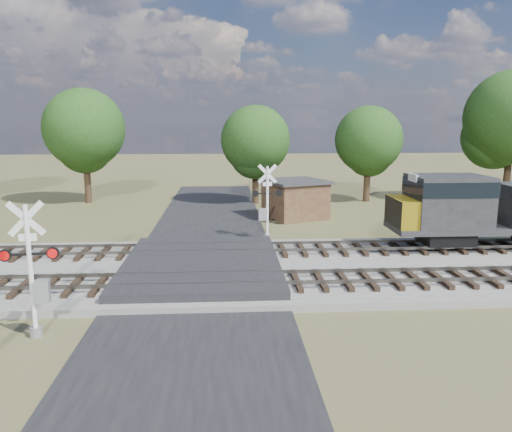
{
  "coord_description": "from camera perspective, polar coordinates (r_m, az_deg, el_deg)",
  "views": [
    {
      "loc": [
        1.15,
        -21.5,
        6.94
      ],
      "look_at": [
        2.57,
        2.0,
        2.35
      ],
      "focal_mm": 35.0,
      "sensor_mm": 36.0,
      "label": 1
    }
  ],
  "objects": [
    {
      "name": "ground",
      "position": [
        22.62,
        -6.25,
        -6.89
      ],
      "size": [
        160.0,
        160.0,
        0.0
      ],
      "primitive_type": "plane",
      "color": "#4C512B",
      "rests_on": "ground"
    },
    {
      "name": "ballast_bed",
      "position": [
        24.67,
        17.8,
        -5.48
      ],
      "size": [
        140.0,
        10.0,
        0.3
      ],
      "primitive_type": "cube",
      "color": "gray",
      "rests_on": "ground"
    },
    {
      "name": "road",
      "position": [
        22.61,
        -6.25,
        -6.8
      ],
      "size": [
        7.0,
        60.0,
        0.08
      ],
      "primitive_type": "cube",
      "color": "black",
      "rests_on": "ground"
    },
    {
      "name": "crossing_panel",
      "position": [
        23.01,
        -6.21,
        -5.76
      ],
      "size": [
        7.0,
        9.0,
        0.62
      ],
      "primitive_type": "cube",
      "color": "#262628",
      "rests_on": "ground"
    },
    {
      "name": "track_near",
      "position": [
        20.66,
        2.22,
        -7.38
      ],
      "size": [
        140.0,
        2.6,
        0.33
      ],
      "color": "black",
      "rests_on": "ballast_bed"
    },
    {
      "name": "track_far",
      "position": [
        25.43,
        1.11,
        -3.83
      ],
      "size": [
        140.0,
        2.6,
        0.33
      ],
      "color": "black",
      "rests_on": "ballast_bed"
    },
    {
      "name": "crossing_signal_near",
      "position": [
        17.45,
        -23.97,
        -6.86
      ],
      "size": [
        1.8,
        0.43,
        4.47
      ],
      "rotation": [
        0.0,
        0.0,
        0.14
      ],
      "color": "silver",
      "rests_on": "ground"
    },
    {
      "name": "crossing_signal_far",
      "position": [
        28.83,
        1.12,
        0.85
      ],
      "size": [
        1.78,
        0.39,
        4.42
      ],
      "rotation": [
        0.0,
        0.0,
        3.21
      ],
      "color": "silver",
      "rests_on": "ground"
    },
    {
      "name": "equipment_shed",
      "position": [
        35.48,
        4.49,
        1.97
      ],
      "size": [
        5.13,
        5.13,
        2.71
      ],
      "rotation": [
        0.0,
        0.0,
        0.37
      ],
      "color": "#42241C",
      "rests_on": "ground"
    },
    {
      "name": "treeline",
      "position": [
        41.63,
        4.2,
        10.75
      ],
      "size": [
        79.14,
        11.0,
        11.56
      ],
      "color": "black",
      "rests_on": "ground"
    }
  ]
}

